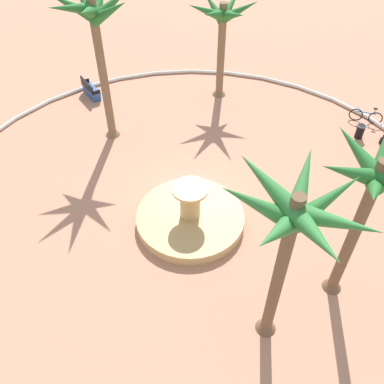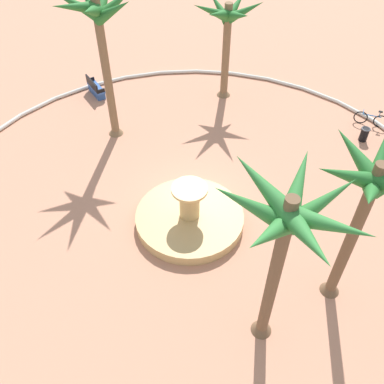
{
  "view_description": "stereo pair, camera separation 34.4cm",
  "coord_description": "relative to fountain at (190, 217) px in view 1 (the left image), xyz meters",
  "views": [
    {
      "loc": [
        -10.26,
        7.0,
        12.9
      ],
      "look_at": [
        -0.25,
        0.21,
        1.0
      ],
      "focal_mm": 38.73,
      "sensor_mm": 36.0,
      "label": 1
    },
    {
      "loc": [
        -10.45,
        6.72,
        12.9
      ],
      "look_at": [
        -0.25,
        0.21,
        1.0
      ],
      "focal_mm": 38.73,
      "sensor_mm": 36.0,
      "label": 2
    }
  ],
  "objects": [
    {
      "name": "palm_tree_by_curb",
      "position": [
        -5.43,
        -2.47,
        4.55
      ],
      "size": [
        3.66,
        3.39,
        6.21
      ],
      "color": "brown",
      "rests_on": "ground"
    },
    {
      "name": "palm_tree_near_fountain",
      "position": [
        -5.32,
        0.54,
        4.91
      ],
      "size": [
        4.0,
        3.83,
        6.49
      ],
      "color": "brown",
      "rests_on": "ground"
    },
    {
      "name": "palm_tree_mid_plaza",
      "position": [
        7.26,
        -0.03,
        5.32
      ],
      "size": [
        3.71,
        3.89,
        7.18
      ],
      "color": "brown",
      "rests_on": "ground"
    },
    {
      "name": "palm_tree_far_side",
      "position": [
        7.26,
        -6.91,
        3.85
      ],
      "size": [
        3.76,
        3.69,
        5.49
      ],
      "color": "brown",
      "rests_on": "ground"
    },
    {
      "name": "trash_bin",
      "position": [
        -0.05,
        -10.38,
        0.09
      ],
      "size": [
        0.46,
        0.46,
        0.73
      ],
      "color": "black",
      "rests_on": "ground"
    },
    {
      "name": "fountain",
      "position": [
        0.0,
        0.0,
        0.0
      ],
      "size": [
        4.43,
        4.43,
        1.95
      ],
      "color": "tan",
      "rests_on": "ground"
    },
    {
      "name": "ground_plane",
      "position": [
        0.83,
        -0.69,
        -0.29
      ],
      "size": [
        80.0,
        80.0,
        0.0
      ],
      "primitive_type": "plane",
      "color": "tan"
    },
    {
      "name": "plaza_curb",
      "position": [
        0.83,
        -0.69,
        -0.19
      ],
      "size": [
        23.07,
        23.07,
        0.2
      ],
      "primitive_type": "torus",
      "color": "silver",
      "rests_on": "ground"
    },
    {
      "name": "bicycle_red_frame",
      "position": [
        0.67,
        -11.71,
        0.09
      ],
      "size": [
        1.42,
        1.07,
        0.94
      ],
      "color": "black",
      "rests_on": "ground"
    },
    {
      "name": "bench_southeast",
      "position": [
        11.29,
        -0.71,
        0.05
      ],
      "size": [
        1.6,
        0.51,
        1.0
      ],
      "color": "#335BA8",
      "rests_on": "ground"
    }
  ]
}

